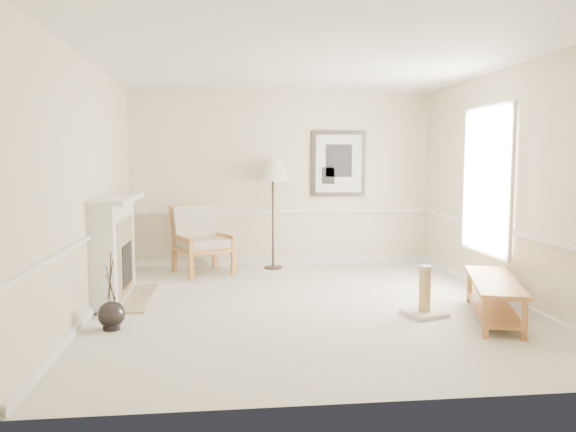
% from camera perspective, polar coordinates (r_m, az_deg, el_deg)
% --- Properties ---
extents(ground, '(5.50, 5.50, 0.00)m').
position_cam_1_polar(ground, '(6.90, 1.78, -9.11)').
color(ground, silver).
rests_on(ground, ground).
extents(room, '(5.04, 5.54, 2.92)m').
position_cam_1_polar(room, '(6.77, 2.90, 6.56)').
color(room, beige).
rests_on(room, ground).
extents(fireplace, '(0.64, 1.64, 1.31)m').
position_cam_1_polar(fireplace, '(7.42, -17.15, -3.25)').
color(fireplace, white).
rests_on(fireplace, ground).
extents(floor_vase, '(0.28, 0.28, 0.82)m').
position_cam_1_polar(floor_vase, '(6.22, -17.51, -9.61)').
color(floor_vase, black).
rests_on(floor_vase, ground).
extents(armchair, '(1.07, 1.09, 1.04)m').
position_cam_1_polar(armchair, '(8.89, -8.90, -2.12)').
color(armchair, '#AC6F37').
rests_on(armchair, ground).
extents(floor_lamp, '(0.58, 0.58, 1.78)m').
position_cam_1_polar(floor_lamp, '(9.03, -1.54, 4.38)').
color(floor_lamp, black).
rests_on(floor_lamp, ground).
extents(bench, '(0.95, 1.65, 0.45)m').
position_cam_1_polar(bench, '(6.67, 20.19, -7.32)').
color(bench, '#AC6F37').
rests_on(bench, ground).
extents(scratching_post, '(0.50, 0.50, 0.58)m').
position_cam_1_polar(scratching_post, '(6.62, 13.71, -8.29)').
color(scratching_post, beige).
rests_on(scratching_post, ground).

